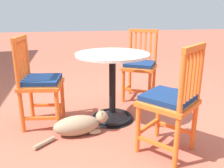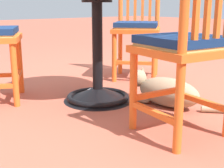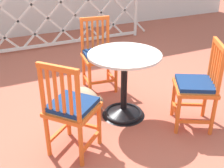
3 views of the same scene
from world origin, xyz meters
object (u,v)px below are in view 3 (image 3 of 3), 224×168
object	(u,v)px
orange_chair_near_fence	(197,87)
orange_chair_at_corner	(71,109)
cafe_table	(124,92)
orange_chair_tucked_in	(99,56)
tabby_cat	(89,98)

from	to	relation	value
orange_chair_near_fence	orange_chair_at_corner	xyz separation A→B (m)	(-1.27, 0.14, 0.00)
cafe_table	orange_chair_at_corner	size ratio (longest dim) A/B	0.83
cafe_table	orange_chair_at_corner	distance (m)	0.79
cafe_table	orange_chair_tucked_in	distance (m)	0.76
orange_chair_at_corner	tabby_cat	xyz separation A→B (m)	(0.43, 0.70, -0.35)
orange_chair_tucked_in	tabby_cat	xyz separation A→B (m)	(-0.30, -0.38, -0.35)
orange_chair_near_fence	orange_chair_tucked_in	bearing A→B (deg)	114.23
orange_chair_at_corner	tabby_cat	bearing A→B (deg)	58.62
orange_chair_tucked_in	orange_chair_at_corner	world-z (taller)	same
orange_chair_at_corner	orange_chair_tucked_in	bearing A→B (deg)	56.21
orange_chair_tucked_in	cafe_table	bearing A→B (deg)	-91.93
orange_chair_near_fence	orange_chair_tucked_in	world-z (taller)	same
cafe_table	orange_chair_near_fence	bearing A→B (deg)	-39.84
orange_chair_at_corner	tabby_cat	world-z (taller)	orange_chair_at_corner
cafe_table	tabby_cat	xyz separation A→B (m)	(-0.27, 0.36, -0.19)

